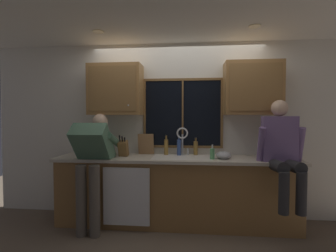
# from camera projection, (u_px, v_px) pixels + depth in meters

# --- Properties ---
(back_wall) EXTENTS (5.59, 0.12, 2.55)m
(back_wall) POSITION_uv_depth(u_px,v_px,m) (177.00, 130.00, 3.71)
(back_wall) COLOR silver
(back_wall) RESTS_ON floor
(ceiling_downlight_left) EXTENTS (0.14, 0.14, 0.01)m
(ceiling_downlight_left) POSITION_uv_depth(u_px,v_px,m) (98.00, 32.00, 3.09)
(ceiling_downlight_left) COLOR #FFEAB2
(ceiling_downlight_right) EXTENTS (0.14, 0.14, 0.01)m
(ceiling_downlight_right) POSITION_uv_depth(u_px,v_px,m) (255.00, 26.00, 2.91)
(ceiling_downlight_right) COLOR #FFEAB2
(window_glass) EXTENTS (1.10, 0.02, 0.95)m
(window_glass) POSITION_uv_depth(u_px,v_px,m) (183.00, 113.00, 3.62)
(window_glass) COLOR black
(window_frame_top) EXTENTS (1.17, 0.02, 0.04)m
(window_frame_top) POSITION_uv_depth(u_px,v_px,m) (183.00, 80.00, 3.59)
(window_frame_top) COLOR brown
(window_frame_bottom) EXTENTS (1.17, 0.02, 0.04)m
(window_frame_bottom) POSITION_uv_depth(u_px,v_px,m) (183.00, 147.00, 3.63)
(window_frame_bottom) COLOR brown
(window_frame_left) EXTENTS (0.04, 0.02, 0.95)m
(window_frame_left) POSITION_uv_depth(u_px,v_px,m) (145.00, 113.00, 3.67)
(window_frame_left) COLOR brown
(window_frame_right) EXTENTS (0.03, 0.02, 0.95)m
(window_frame_right) POSITION_uv_depth(u_px,v_px,m) (222.00, 113.00, 3.56)
(window_frame_right) COLOR brown
(window_mullion_center) EXTENTS (0.02, 0.02, 0.95)m
(window_mullion_center) POSITION_uv_depth(u_px,v_px,m) (183.00, 113.00, 3.61)
(window_mullion_center) COLOR brown
(lower_cabinet_run) EXTENTS (3.19, 0.58, 0.88)m
(lower_cabinet_run) POSITION_uv_depth(u_px,v_px,m) (176.00, 192.00, 3.39)
(lower_cabinet_run) COLOR olive
(lower_cabinet_run) RESTS_ON floor
(countertop) EXTENTS (3.25, 0.62, 0.04)m
(countertop) POSITION_uv_depth(u_px,v_px,m) (175.00, 159.00, 3.35)
(countertop) COLOR beige
(countertop) RESTS_ON lower_cabinet_run
(dishwasher_front) EXTENTS (0.60, 0.02, 0.74)m
(dishwasher_front) POSITION_uv_depth(u_px,v_px,m) (126.00, 197.00, 3.13)
(dishwasher_front) COLOR white
(upper_cabinet_left) EXTENTS (0.75, 0.36, 0.72)m
(upper_cabinet_left) POSITION_uv_depth(u_px,v_px,m) (116.00, 90.00, 3.54)
(upper_cabinet_left) COLOR #9E703D
(upper_cabinet_right) EXTENTS (0.75, 0.36, 0.72)m
(upper_cabinet_right) POSITION_uv_depth(u_px,v_px,m) (252.00, 88.00, 3.36)
(upper_cabinet_right) COLOR #9E703D
(sink) EXTENTS (0.80, 0.46, 0.21)m
(sink) POSITION_uv_depth(u_px,v_px,m) (182.00, 164.00, 3.36)
(sink) COLOR white
(sink) RESTS_ON lower_cabinet_run
(faucet) EXTENTS (0.18, 0.09, 0.40)m
(faucet) POSITION_uv_depth(u_px,v_px,m) (183.00, 138.00, 3.52)
(faucet) COLOR silver
(faucet) RESTS_ON countertop
(person_standing) EXTENTS (0.53, 0.71, 1.51)m
(person_standing) POSITION_uv_depth(u_px,v_px,m) (93.00, 158.00, 3.17)
(person_standing) COLOR #595147
(person_standing) RESTS_ON floor
(person_sitting_on_counter) EXTENTS (0.54, 0.61, 1.26)m
(person_sitting_on_counter) POSITION_uv_depth(u_px,v_px,m) (282.00, 147.00, 2.96)
(person_sitting_on_counter) COLOR #262628
(person_sitting_on_counter) RESTS_ON countertop
(knife_block) EXTENTS (0.12, 0.18, 0.32)m
(knife_block) POSITION_uv_depth(u_px,v_px,m) (123.00, 149.00, 3.43)
(knife_block) COLOR brown
(knife_block) RESTS_ON countertop
(cutting_board) EXTENTS (0.23, 0.08, 0.31)m
(cutting_board) POSITION_uv_depth(u_px,v_px,m) (146.00, 144.00, 3.62)
(cutting_board) COLOR #997047
(cutting_board) RESTS_ON countertop
(mixing_bowl) EXTENTS (0.20, 0.20, 0.10)m
(mixing_bowl) POSITION_uv_depth(u_px,v_px,m) (224.00, 155.00, 3.24)
(mixing_bowl) COLOR #B7B7BC
(mixing_bowl) RESTS_ON countertop
(soap_dispenser) EXTENTS (0.06, 0.07, 0.20)m
(soap_dispenser) POSITION_uv_depth(u_px,v_px,m) (212.00, 154.00, 3.20)
(soap_dispenser) COLOR #59A566
(soap_dispenser) RESTS_ON countertop
(bottle_green_glass) EXTENTS (0.06, 0.06, 0.29)m
(bottle_green_glass) POSITION_uv_depth(u_px,v_px,m) (179.00, 147.00, 3.52)
(bottle_green_glass) COLOR #334C8C
(bottle_green_glass) RESTS_ON countertop
(bottle_tall_clear) EXTENTS (0.06, 0.06, 0.29)m
(bottle_tall_clear) POSITION_uv_depth(u_px,v_px,m) (166.00, 147.00, 3.57)
(bottle_tall_clear) COLOR olive
(bottle_tall_clear) RESTS_ON countertop
(bottle_amber_small) EXTENTS (0.06, 0.06, 0.26)m
(bottle_amber_small) POSITION_uv_depth(u_px,v_px,m) (196.00, 148.00, 3.56)
(bottle_amber_small) COLOR olive
(bottle_amber_small) RESTS_ON countertop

